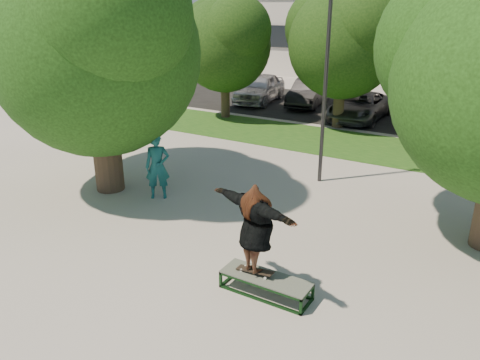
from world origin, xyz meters
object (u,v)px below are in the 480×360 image
Objects in this scene: bystander at (157,166)px; tree_left at (96,39)px; lamppost at (326,82)px; car_silver_b at (431,103)px; car_grey at (360,106)px; grind_box at (266,285)px; car_silver_a at (260,88)px; car_dark at (309,93)px.

tree_left is at bearing 148.47° from bystander.
tree_left is 1.16× the size of lamppost.
lamppost is 11.28m from car_silver_b.
car_grey is at bearing -146.26° from car_silver_b.
grind_box is 15.67m from car_grey.
car_grey is (1.91, 12.68, -0.31)m from bystander.
car_silver_b is at bearing 66.03° from tree_left.
bystander is 0.41× the size of car_grey.
car_silver_b is at bearing -4.70° from car_silver_a.
lamppost is 1.30× the size of car_grey.
car_silver_a is at bearing 127.68° from lamppost.
bystander is (-5.00, 2.67, 0.77)m from grind_box.
car_dark is at bearing 111.00° from grind_box.
bystander is 12.83m from car_grey.
tree_left reaches higher than car_dark.
car_dark reaches higher than car_grey.
tree_left is 15.15m from car_dark.
car_grey reaches higher than grind_box.
grind_box is 0.41× the size of car_dark.
tree_left is 13.91m from car_grey.
car_silver_a is at bearing 119.50° from grind_box.
lamppost is 1.39× the size of car_dark.
grind_box is at bearing -20.12° from tree_left.
tree_left is 8.38m from grind_box.
tree_left is 6.70m from lamppost.
car_silver_a is at bearing 168.22° from car_grey.
tree_left is 1.29× the size of car_silver_b.
car_grey is (6.32, -1.28, -0.15)m from car_silver_a.
car_silver_a is 0.85× the size of car_silver_b.
lamppost is at bearing 103.20° from grind_box.
car_silver_a is at bearing -176.29° from car_silver_b.
car_grey is at bearing 100.05° from lamppost.
grind_box is 17.36m from car_silver_b.
car_grey is at bearing 44.02° from bystander.
car_silver_a is at bearing -178.15° from car_dark.
lamppost is 3.39× the size of grind_box.
bystander is 0.41× the size of car_silver_a.
car_grey is at bearing 73.95° from tree_left.
car_silver_a reaches higher than car_dark.
grind_box is at bearing -69.64° from car_silver_a.
car_dark is at bearing 58.87° from bystander.
car_silver_a is (-9.41, 16.64, 0.62)m from grind_box.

